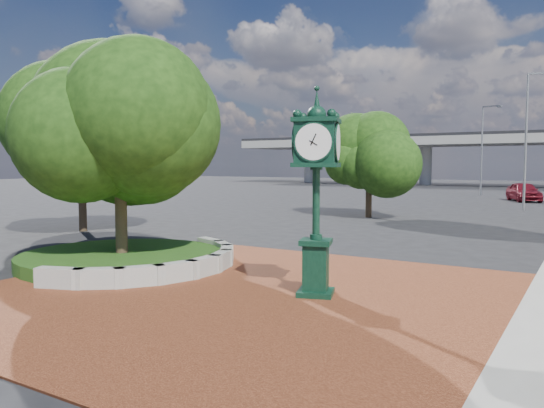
{
  "coord_description": "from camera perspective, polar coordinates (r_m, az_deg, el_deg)",
  "views": [
    {
      "loc": [
        7.33,
        -11.3,
        3.09
      ],
      "look_at": [
        -0.52,
        1.5,
        1.97
      ],
      "focal_mm": 35.0,
      "sensor_mm": 36.0,
      "label": 1
    }
  ],
  "objects": [
    {
      "name": "ground",
      "position": [
        13.82,
        -1.45,
        -8.66
      ],
      "size": [
        200.0,
        200.0,
        0.0
      ],
      "primitive_type": "plane",
      "color": "black",
      "rests_on": "ground"
    },
    {
      "name": "plaza",
      "position": [
        13.01,
        -3.88,
        -9.4
      ],
      "size": [
        12.0,
        12.0,
        0.04
      ],
      "primitive_type": "cube",
      "color": "maroon",
      "rests_on": "ground"
    },
    {
      "name": "planter_wall",
      "position": [
        15.37,
        -10.0,
        -6.37
      ],
      "size": [
        2.96,
        6.77,
        0.54
      ],
      "color": "#9E9B93",
      "rests_on": "ground"
    },
    {
      "name": "grass_bed",
      "position": [
        16.97,
        -15.83,
        -5.7
      ],
      "size": [
        6.1,
        6.1,
        0.4
      ],
      "primitive_type": "cylinder",
      "color": "#1D4814",
      "rests_on": "ground"
    },
    {
      "name": "overpass",
      "position": [
        81.72,
        26.37,
        6.25
      ],
      "size": [
        90.0,
        12.0,
        7.5
      ],
      "color": "#9E9B93",
      "rests_on": "ground"
    },
    {
      "name": "tree_planter",
      "position": [
        16.74,
        -16.08,
        6.27
      ],
      "size": [
        5.2,
        5.2,
        6.33
      ],
      "color": "#38281C",
      "rests_on": "ground"
    },
    {
      "name": "tree_northwest",
      "position": [
        26.08,
        -19.87,
        6.29
      ],
      "size": [
        5.6,
        5.6,
        6.93
      ],
      "color": "#38281C",
      "rests_on": "ground"
    },
    {
      "name": "tree_street",
      "position": [
        31.41,
        10.41,
        4.47
      ],
      "size": [
        4.4,
        4.4,
        5.45
      ],
      "color": "#38281C",
      "rests_on": "ground"
    },
    {
      "name": "post_clock",
      "position": [
        12.27,
        4.79,
        2.14
      ],
      "size": [
        1.22,
        1.22,
        4.8
      ],
      "color": "black",
      "rests_on": "ground"
    },
    {
      "name": "parked_car",
      "position": [
        49.33,
        25.46,
        1.21
      ],
      "size": [
        3.62,
        5.16,
        1.63
      ],
      "primitive_type": "imported",
      "rotation": [
        0.0,
        0.0,
        0.39
      ],
      "color": "maroon",
      "rests_on": "ground"
    },
    {
      "name": "street_lamp_near",
      "position": [
        39.34,
        25.99,
        7.13
      ],
      "size": [
        2.03,
        0.58,
        9.12
      ],
      "color": "slate",
      "rests_on": "ground"
    },
    {
      "name": "street_lamp_far",
      "position": [
        57.1,
        21.84,
        6.08
      ],
      "size": [
        1.93,
        0.79,
        8.87
      ],
      "color": "slate",
      "rests_on": "ground"
    }
  ]
}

